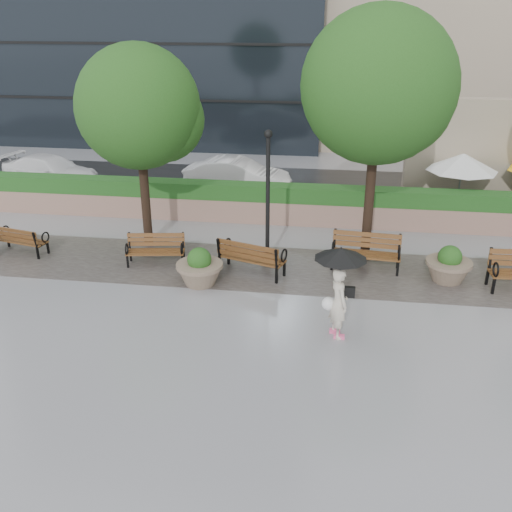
# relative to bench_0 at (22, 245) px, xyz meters

# --- Properties ---
(ground) EXTENTS (100.00, 100.00, 0.00)m
(ground) POSITION_rel_bench_0_xyz_m (7.58, -3.07, -0.26)
(ground) COLOR gray
(ground) RESTS_ON ground
(cobble_strip) EXTENTS (28.00, 3.20, 0.01)m
(cobble_strip) POSITION_rel_bench_0_xyz_m (7.58, -0.07, -0.26)
(cobble_strip) COLOR #383330
(cobble_strip) RESTS_ON ground
(hedge_wall) EXTENTS (24.00, 0.80, 1.35)m
(hedge_wall) POSITION_rel_bench_0_xyz_m (7.58, 3.93, 0.40)
(hedge_wall) COLOR #936C5E
(hedge_wall) RESTS_ON ground
(asphalt_street) EXTENTS (40.00, 7.00, 0.00)m
(asphalt_street) POSITION_rel_bench_0_xyz_m (7.58, 7.93, -0.26)
(asphalt_street) COLOR black
(asphalt_street) RESTS_ON ground
(bench_0) EXTENTS (1.73, 1.00, 0.88)m
(bench_0) POSITION_rel_bench_0_xyz_m (0.00, 0.00, 0.00)
(bench_0) COLOR brown
(bench_0) RESTS_ON ground
(bench_1) EXTENTS (1.76, 0.91, 0.90)m
(bench_1) POSITION_rel_bench_0_xyz_m (4.35, -0.25, 0.01)
(bench_1) COLOR brown
(bench_1) RESTS_ON ground
(bench_2) EXTENTS (2.02, 1.32, 1.02)m
(bench_2) POSITION_rel_bench_0_xyz_m (7.24, -0.51, 0.04)
(bench_2) COLOR brown
(bench_2) RESTS_ON ground
(bench_3) EXTENTS (2.01, 0.94, 1.05)m
(bench_3) POSITION_rel_bench_0_xyz_m (10.45, 0.25, 0.05)
(bench_3) COLOR brown
(bench_3) RESTS_ON ground
(planter_left) EXTENTS (1.27, 1.27, 1.07)m
(planter_left) POSITION_rel_bench_0_xyz_m (5.94, -1.37, 0.16)
(planter_left) COLOR #7F6B56
(planter_left) RESTS_ON ground
(planter_right) EXTENTS (1.25, 1.25, 1.05)m
(planter_right) POSITION_rel_bench_0_xyz_m (12.69, -0.22, 0.15)
(planter_right) COLOR #7F6B56
(planter_right) RESTS_ON ground
(lamppost) EXTENTS (0.28, 0.28, 3.96)m
(lamppost) POSITION_rel_bench_0_xyz_m (7.59, 0.32, 1.48)
(lamppost) COLOR black
(lamppost) RESTS_ON ground
(tree_0) EXTENTS (3.70, 3.65, 6.15)m
(tree_0) POSITION_rel_bench_0_xyz_m (3.78, 1.35, 3.95)
(tree_0) COLOR black
(tree_0) RESTS_ON ground
(tree_1) EXTENTS (4.23, 4.23, 7.16)m
(tree_1) POSITION_rel_bench_0_xyz_m (10.63, 1.16, 4.66)
(tree_1) COLOR black
(tree_1) RESTS_ON ground
(patio_umb_white) EXTENTS (2.50, 2.50, 2.30)m
(patio_umb_white) POSITION_rel_bench_0_xyz_m (13.90, 5.42, 1.73)
(patio_umb_white) COLOR black
(patio_umb_white) RESTS_ON ground
(car_left) EXTENTS (4.66, 2.71, 1.27)m
(car_left) POSITION_rel_bench_0_xyz_m (-2.50, 7.09, 0.37)
(car_left) COLOR white
(car_left) RESTS_ON ground
(car_right) EXTENTS (4.41, 1.89, 1.41)m
(car_right) POSITION_rel_bench_0_xyz_m (5.51, 7.22, 0.45)
(car_right) COLOR white
(car_right) RESTS_ON ground
(pedestrian) EXTENTS (1.18, 1.18, 2.17)m
(pedestrian) POSITION_rel_bench_0_xyz_m (9.67, -3.54, 1.06)
(pedestrian) COLOR beige
(pedestrian) RESTS_ON ground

